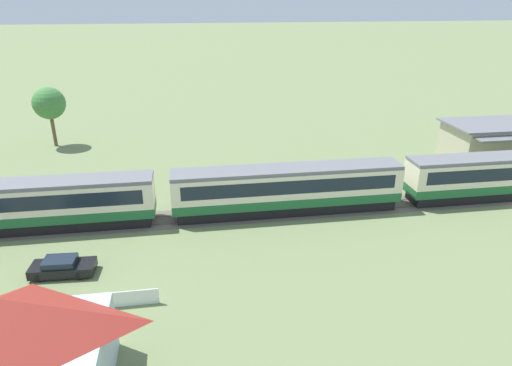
# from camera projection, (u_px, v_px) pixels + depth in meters

# --- Properties ---
(passenger_train) EXTENTS (103.56, 2.89, 4.10)m
(passenger_train) POSITION_uv_depth(u_px,v_px,m) (291.00, 187.00, 38.89)
(passenger_train) COLOR #1E6033
(passenger_train) RESTS_ON ground_plane
(railway_track) EXTENTS (161.89, 3.60, 0.04)m
(railway_track) POSITION_uv_depth(u_px,v_px,m) (400.00, 204.00, 41.22)
(railway_track) COLOR #665B51
(railway_track) RESTS_ON ground_plane
(station_building) EXTENTS (12.64, 8.06, 4.03)m
(station_building) POSITION_uv_depth(u_px,v_px,m) (500.00, 140.00, 52.55)
(station_building) COLOR #BCB293
(station_building) RESTS_ON ground_plane
(cottage_red_roof) EXTENTS (9.20, 5.69, 5.39)m
(cottage_red_roof) POSITION_uv_depth(u_px,v_px,m) (8.00, 346.00, 20.53)
(cottage_red_roof) COLOR silver
(cottage_red_roof) RESTS_ON ground_plane
(parked_car_black) EXTENTS (4.24, 1.95, 1.22)m
(parked_car_black) POSITION_uv_depth(u_px,v_px,m) (62.00, 267.00, 30.54)
(parked_car_black) COLOR black
(parked_car_black) RESTS_ON ground_plane
(yard_tree_1) EXTENTS (3.87, 3.87, 7.31)m
(yard_tree_1) POSITION_uv_depth(u_px,v_px,m) (49.00, 104.00, 55.10)
(yard_tree_1) COLOR brown
(yard_tree_1) RESTS_ON ground_plane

